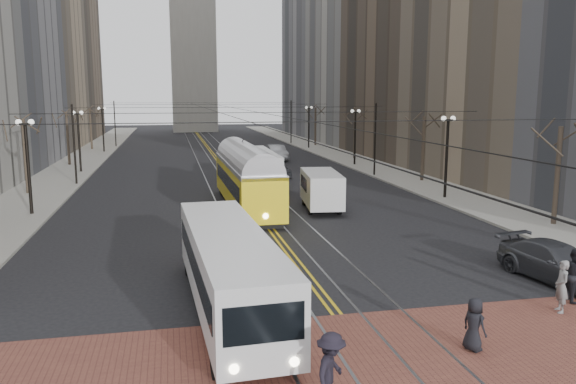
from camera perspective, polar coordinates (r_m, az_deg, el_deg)
name	(u,v)px	position (r m, az deg, el deg)	size (l,w,h in m)	color
ground	(329,304)	(20.16, 4.19, -11.31)	(260.00, 260.00, 0.00)	black
sidewalk_left	(78,164)	(64.21, -20.54, 2.69)	(5.00, 140.00, 0.15)	gray
sidewalk_right	(346,158)	(66.64, 5.91, 3.49)	(5.00, 140.00, 0.15)	gray
crosswalk_band	(368,355)	(16.67, 8.15, -16.04)	(25.00, 6.00, 0.01)	brown
streetcar_rails	(219,161)	(63.70, -7.07, 3.12)	(4.80, 130.00, 0.02)	gray
centre_lines	(219,161)	(63.70, -7.07, 3.12)	(0.42, 130.00, 0.01)	gold
building_left_far	(43,19)	(106.78, -23.66, 15.78)	(16.00, 20.00, 40.00)	brown
building_right_mid	(431,13)	(71.75, 14.29, 17.24)	(16.00, 20.00, 34.00)	brown
building_right_far	(334,27)	(109.28, 4.74, 16.38)	(16.00, 20.00, 40.00)	slate
lamp_posts	(235,150)	(47.32, -5.45, 4.29)	(27.60, 57.20, 5.60)	black
street_trees	(227,143)	(53.76, -6.24, 4.92)	(31.68, 53.28, 5.60)	#382D23
trolley_wires	(227,133)	(53.28, -6.21, 5.93)	(25.96, 120.00, 6.60)	black
transit_bus	(229,272)	(19.07, -6.02, -8.13)	(2.33, 11.18, 2.80)	silver
streetcar	(246,184)	(36.58, -4.24, 0.87)	(2.55, 13.75, 3.24)	yellow
rear_bus	(259,168)	(46.27, -3.00, 2.45)	(2.32, 10.67, 2.78)	silver
cargo_van	(321,191)	(36.04, 3.41, 0.09)	(2.12, 5.50, 2.43)	silver
sedan_grey	(275,168)	(51.00, -1.31, 2.48)	(1.92, 4.78, 1.63)	#383A3F
sedan_silver	(277,153)	(64.28, -1.16, 4.01)	(1.81, 5.19, 1.71)	#A0A2A8
sedan_parked	(557,263)	(24.70, 25.62, -6.48)	(2.09, 5.13, 1.49)	#3B3D43
pedestrian_a	(474,324)	(17.30, 18.38, -12.64)	(0.76, 0.50, 1.56)	black
pedestrian_b	(562,286)	(21.23, 26.04, -8.61)	(0.65, 0.43, 1.79)	slate
pedestrian_c	(575,275)	(22.51, 27.14, -7.51)	(0.93, 0.73, 1.92)	black
pedestrian_d	(331,372)	(13.60, 4.39, -17.75)	(1.22, 0.70, 1.89)	black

